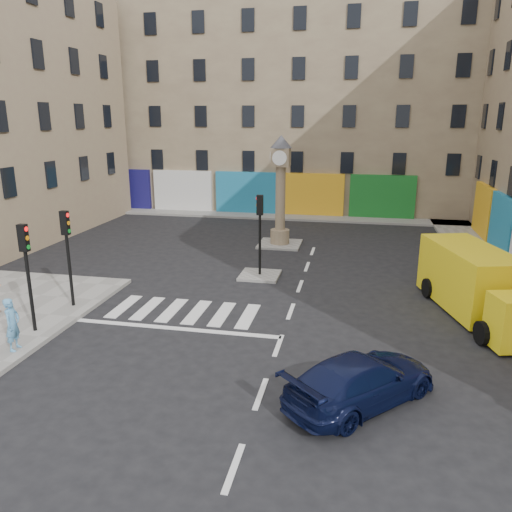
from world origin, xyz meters
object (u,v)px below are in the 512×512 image
(clock_pillar, at_px, (281,184))
(yellow_van, at_px, (477,284))
(traffic_light_left_near, at_px, (26,261))
(navy_sedan, at_px, (361,380))
(traffic_light_left_far, at_px, (67,243))
(traffic_light_island, at_px, (260,222))
(pedestrian_blue, at_px, (12,324))

(clock_pillar, distance_m, yellow_van, 12.69)
(traffic_light_left_near, height_order, navy_sedan, traffic_light_left_near)
(traffic_light_left_far, bearing_deg, traffic_light_island, 40.60)
(traffic_light_island, height_order, pedestrian_blue, traffic_light_island)
(traffic_light_left_far, bearing_deg, navy_sedan, -22.28)
(clock_pillar, relative_size, pedestrian_blue, 3.60)
(traffic_light_left_near, relative_size, clock_pillar, 0.61)
(traffic_light_left_far, relative_size, clock_pillar, 0.61)
(navy_sedan, relative_size, yellow_van, 0.65)
(clock_pillar, distance_m, navy_sedan, 16.78)
(traffic_light_left_far, bearing_deg, yellow_van, 9.55)
(traffic_light_island, relative_size, pedestrian_blue, 2.18)
(traffic_light_island, bearing_deg, traffic_light_left_far, -139.40)
(navy_sedan, bearing_deg, traffic_light_left_near, 31.74)
(traffic_light_left_near, bearing_deg, pedestrian_blue, -78.02)
(traffic_light_left_far, relative_size, navy_sedan, 0.82)
(traffic_light_left_near, height_order, pedestrian_blue, traffic_light_left_near)
(navy_sedan, distance_m, pedestrian_blue, 10.65)
(clock_pillar, relative_size, yellow_van, 0.88)
(traffic_light_left_near, height_order, traffic_light_left_far, same)
(traffic_light_island, bearing_deg, navy_sedan, -64.92)
(yellow_van, height_order, pedestrian_blue, yellow_van)
(traffic_light_left_far, xyz_separation_m, yellow_van, (15.08, 2.54, -1.42))
(traffic_light_left_far, height_order, yellow_van, traffic_light_left_far)
(traffic_light_left_near, relative_size, traffic_light_island, 1.00)
(clock_pillar, xyz_separation_m, pedestrian_blue, (-6.00, -15.21, -2.55))
(yellow_van, bearing_deg, pedestrian_blue, -172.21)
(navy_sedan, xyz_separation_m, yellow_van, (4.16, 7.01, 0.55))
(traffic_light_left_near, xyz_separation_m, traffic_light_island, (6.30, 7.80, -0.03))
(clock_pillar, bearing_deg, traffic_light_island, -90.00)
(traffic_light_island, bearing_deg, pedestrian_blue, -123.07)
(navy_sedan, xyz_separation_m, pedestrian_blue, (-10.62, 0.66, 0.34))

